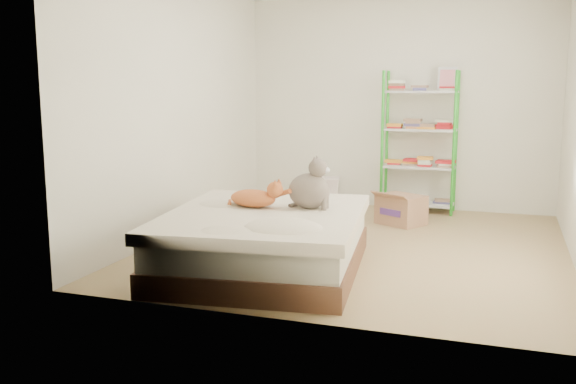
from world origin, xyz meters
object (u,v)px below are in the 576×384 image
at_px(grey_cat, 309,183).
at_px(white_bin, 327,192).
at_px(shelf_unit, 420,142).
at_px(cardboard_box, 401,209).
at_px(bed, 265,241).
at_px(orange_cat, 253,196).

bearing_deg(grey_cat, white_bin, 8.94).
height_order(shelf_unit, cardboard_box, shelf_unit).
height_order(grey_cat, cardboard_box, grey_cat).
height_order(bed, shelf_unit, shelf_unit).
relative_size(orange_cat, grey_cat, 1.12).
bearing_deg(bed, orange_cat, 132.52).
bearing_deg(shelf_unit, orange_cat, -110.55).
distance_m(grey_cat, shelf_unit, 2.75).
relative_size(cardboard_box, white_bin, 1.65).
height_order(orange_cat, shelf_unit, shelf_unit).
xyz_separation_m(orange_cat, cardboard_box, (0.97, 2.00, -0.43)).
xyz_separation_m(bed, cardboard_box, (0.80, 2.14, -0.08)).
bearing_deg(grey_cat, shelf_unit, -15.32).
distance_m(orange_cat, white_bin, 2.79).
distance_m(cardboard_box, white_bin, 1.31).
height_order(bed, white_bin, bed).
height_order(shelf_unit, white_bin, shelf_unit).
distance_m(bed, grey_cat, 0.61).
relative_size(shelf_unit, cardboard_box, 2.82).
bearing_deg(white_bin, cardboard_box, -35.56).
bearing_deg(grey_cat, bed, 125.59).
xyz_separation_m(shelf_unit, cardboard_box, (-0.08, -0.79, -0.69)).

